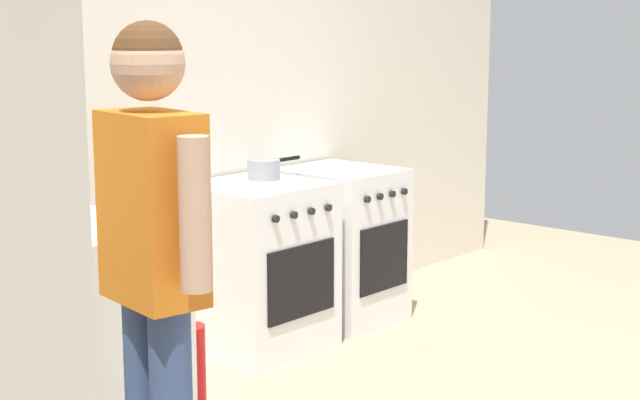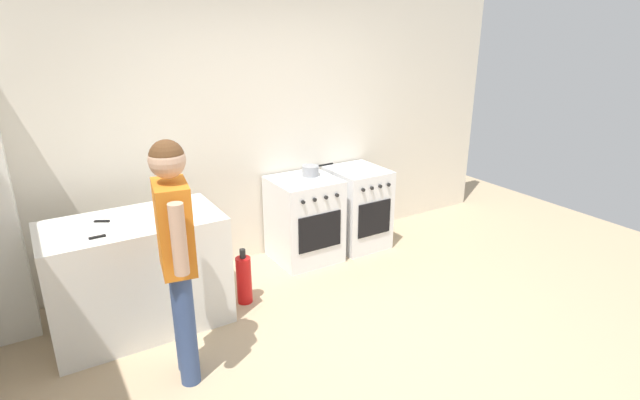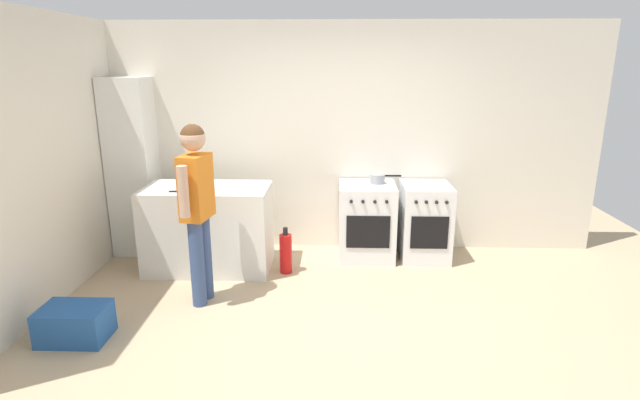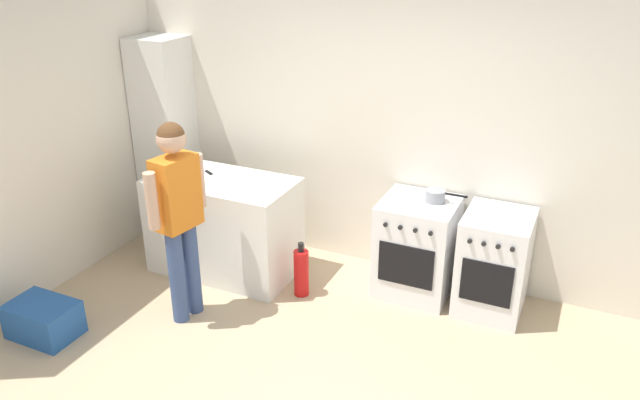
{
  "view_description": "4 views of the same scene",
  "coord_description": "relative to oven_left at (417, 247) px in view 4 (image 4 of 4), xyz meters",
  "views": [
    {
      "loc": [
        -3.04,
        -1.85,
        1.65
      ],
      "look_at": [
        -0.02,
        0.83,
        0.91
      ],
      "focal_mm": 55.0,
      "sensor_mm": 36.0,
      "label": 1
    },
    {
      "loc": [
        -1.94,
        -2.47,
        2.29
      ],
      "look_at": [
        -0.05,
        0.62,
        1.0
      ],
      "focal_mm": 28.0,
      "sensor_mm": 36.0,
      "label": 2
    },
    {
      "loc": [
        -0.0,
        -3.78,
        2.16
      ],
      "look_at": [
        -0.15,
        0.64,
        0.93
      ],
      "focal_mm": 28.0,
      "sensor_mm": 36.0,
      "label": 3
    },
    {
      "loc": [
        1.58,
        -3.05,
        2.95
      ],
      "look_at": [
        -0.25,
        0.89,
        1.03
      ],
      "focal_mm": 35.0,
      "sensor_mm": 36.0,
      "label": 4
    }
  ],
  "objects": [
    {
      "name": "ground_plane",
      "position": [
        -0.35,
        -1.58,
        -0.43
      ],
      "size": [
        8.0,
        8.0,
        0.0
      ],
      "primitive_type": "plane",
      "color": "tan"
    },
    {
      "name": "back_wall",
      "position": [
        -0.35,
        0.37,
        0.87
      ],
      "size": [
        6.0,
        0.1,
        2.6
      ],
      "primitive_type": "cube",
      "color": "silver",
      "rests_on": "ground"
    },
    {
      "name": "side_wall_left",
      "position": [
        -2.95,
        -1.18,
        0.87
      ],
      "size": [
        0.1,
        3.1,
        2.6
      ],
      "primitive_type": "cube",
      "color": "silver",
      "rests_on": "ground"
    },
    {
      "name": "counter_unit",
      "position": [
        -1.7,
        -0.38,
        0.02
      ],
      "size": [
        1.3,
        0.7,
        0.9
      ],
      "primitive_type": "cube",
      "color": "silver",
      "rests_on": "ground"
    },
    {
      "name": "oven_left",
      "position": [
        0.0,
        0.0,
        0.0
      ],
      "size": [
        0.62,
        0.62,
        0.85
      ],
      "color": "white",
      "rests_on": "ground"
    },
    {
      "name": "oven_right",
      "position": [
        0.65,
        -0.0,
        -0.0
      ],
      "size": [
        0.53,
        0.62,
        0.85
      ],
      "color": "white",
      "rests_on": "ground"
    },
    {
      "name": "pot",
      "position": [
        0.11,
        0.06,
        0.48
      ],
      "size": [
        0.35,
        0.17,
        0.1
      ],
      "color": "gray",
      "rests_on": "oven_left"
    },
    {
      "name": "knife_paring",
      "position": [
        -1.99,
        -0.59,
        0.48
      ],
      "size": [
        0.21,
        0.03,
        0.01
      ],
      "color": "silver",
      "rests_on": "counter_unit"
    },
    {
      "name": "knife_utility",
      "position": [
        -1.94,
        -0.26,
        0.48
      ],
      "size": [
        0.23,
        0.15,
        0.01
      ],
      "color": "silver",
      "rests_on": "counter_unit"
    },
    {
      "name": "person",
      "position": [
        -1.58,
        -1.15,
        0.56
      ],
      "size": [
        0.25,
        0.56,
        1.65
      ],
      "color": "#384C7A",
      "rests_on": "ground"
    },
    {
      "name": "fire_extinguisher",
      "position": [
        -0.87,
        -0.48,
        -0.21
      ],
      "size": [
        0.13,
        0.13,
        0.5
      ],
      "color": "red",
      "rests_on": "ground"
    },
    {
      "name": "recycling_crate_lower",
      "position": [
        -2.43,
        -1.85,
        -0.29
      ],
      "size": [
        0.52,
        0.36,
        0.28
      ],
      "primitive_type": "cube",
      "color": "#235193",
      "rests_on": "ground"
    },
    {
      "name": "larder_cabinet",
      "position": [
        -2.65,
        0.1,
        0.57
      ],
      "size": [
        0.48,
        0.44,
        2.0
      ],
      "primitive_type": "cube",
      "color": "silver",
      "rests_on": "ground"
    }
  ]
}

